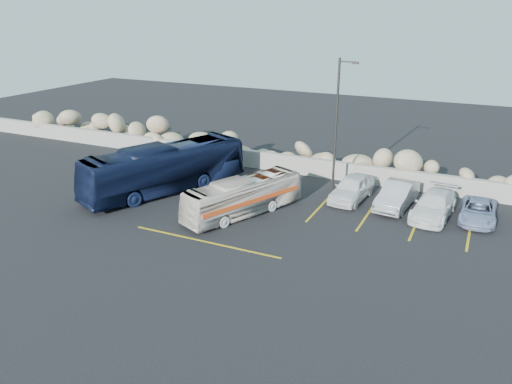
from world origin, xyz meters
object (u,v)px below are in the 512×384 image
at_px(lamppost, 337,123).
at_px(car_d, 478,211).
at_px(car_b, 397,195).
at_px(car_a, 352,188).
at_px(car_c, 434,205).
at_px(tour_coach, 165,168).
at_px(vintage_bus, 243,196).

bearing_deg(lamppost, car_d, -6.30).
distance_m(car_b, car_d, 4.26).
xyz_separation_m(lamppost, car_a, (1.32, -0.76, -3.58)).
bearing_deg(car_a, car_d, 4.26).
xyz_separation_m(lamppost, car_d, (8.19, -0.90, -3.76)).
bearing_deg(car_b, car_a, -174.33).
height_order(lamppost, car_c, lamppost).
bearing_deg(car_b, car_d, 4.08).
distance_m(tour_coach, car_d, 17.91).
bearing_deg(tour_coach, car_b, 37.71).
height_order(car_b, car_d, car_b).
height_order(car_b, car_c, car_b).
bearing_deg(car_a, car_c, -1.71).
height_order(tour_coach, car_a, tour_coach).
bearing_deg(car_d, car_b, 178.03).
distance_m(car_b, car_c, 2.14).
bearing_deg(car_a, car_b, 5.25).
relative_size(lamppost, car_d, 2.08).
xyz_separation_m(car_c, car_d, (2.20, 0.44, -0.12)).
relative_size(car_a, car_b, 0.98).
relative_size(car_c, car_d, 1.17).
relative_size(vintage_bus, tour_coach, 0.69).
relative_size(car_a, car_d, 1.09).
xyz_separation_m(vintage_bus, car_a, (4.76, 4.65, -0.30)).
relative_size(tour_coach, car_c, 2.34).
xyz_separation_m(vintage_bus, car_c, (9.43, 4.06, -0.37)).
distance_m(vintage_bus, car_a, 6.66).
bearing_deg(tour_coach, car_d, 33.90).
xyz_separation_m(car_b, car_c, (2.06, -0.58, -0.06)).
distance_m(lamppost, car_a, 3.89).
bearing_deg(lamppost, car_b, -11.04).
distance_m(vintage_bus, car_d, 12.47).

